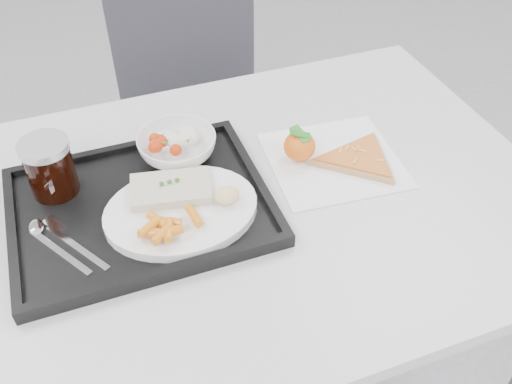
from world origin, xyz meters
The scene contains 14 objects.
table centered at (0.00, 0.30, 0.68)m, with size 1.20×0.80×0.75m.
chair centered at (0.12, 0.96, 0.54)m, with size 0.44×0.44×0.93m.
tray centered at (-0.15, 0.33, 0.76)m, with size 0.45×0.35×0.03m.
dinner_plate centered at (-0.09, 0.28, 0.77)m, with size 0.27×0.27×0.02m.
fish_fillet centered at (-0.10, 0.32, 0.79)m, with size 0.15×0.11×0.03m.
bread_roll centered at (-0.01, 0.27, 0.80)m, with size 0.05×0.04×0.03m.
salad_bowl centered at (-0.06, 0.44, 0.79)m, with size 0.15×0.15×0.05m.
cola_glass centered at (-0.29, 0.42, 0.82)m, with size 0.09×0.09×0.11m.
cutlery centered at (-0.30, 0.29, 0.77)m, with size 0.13×0.16×0.01m.
napkin centered at (0.23, 0.34, 0.75)m, with size 0.27×0.26×0.00m.
tangerine centered at (0.17, 0.36, 0.79)m, with size 0.07×0.07×0.07m.
pizza_slice centered at (0.28, 0.31, 0.76)m, with size 0.25×0.25×0.02m.
carrot_pile centered at (-0.13, 0.23, 0.80)m, with size 0.11×0.08×0.02m.
salad_contents centered at (-0.06, 0.45, 0.80)m, with size 0.10×0.08×0.03m.
Camera 1 is at (-0.22, -0.42, 1.47)m, focal length 40.00 mm.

